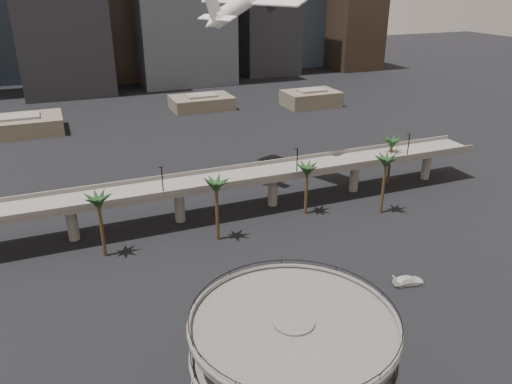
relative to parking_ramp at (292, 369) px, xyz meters
name	(u,v)px	position (x,y,z in m)	size (l,w,h in m)	color
ground	(365,380)	(13.00, 4.00, -9.84)	(700.00, 700.00, 0.00)	black
parking_ramp	(292,369)	(0.00, 0.00, 0.00)	(22.20, 22.20, 17.35)	#4D4A48
overpass	(227,182)	(13.00, 59.00, -2.50)	(130.00, 9.30, 14.70)	slate
palm_trees	(291,170)	(24.58, 51.18, 1.46)	(76.40, 18.40, 14.00)	#4B3720
low_buildings	(169,110)	(19.89, 146.30, -6.97)	(135.00, 27.50, 6.80)	brown
car_a	(276,323)	(6.43, 18.18, -9.04)	(1.89, 4.70, 1.60)	red
car_b	(315,288)	(16.40, 24.31, -9.10)	(1.56, 4.49, 1.48)	black
car_c	(408,281)	(32.45, 20.11, -9.06)	(2.17, 5.35, 1.55)	white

